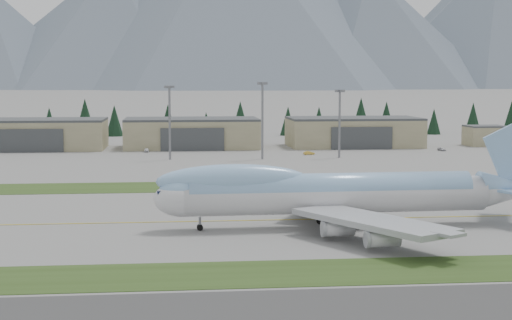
{
  "coord_description": "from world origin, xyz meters",
  "views": [
    {
      "loc": [
        -20.54,
        -135.31,
        24.65
      ],
      "look_at": [
        -4.06,
        26.24,
        8.0
      ],
      "focal_mm": 55.0,
      "sensor_mm": 36.0,
      "label": 1
    }
  ],
  "objects": [
    {
      "name": "mountain_ridge_front",
      "position": [
        -93.07,
        2212.29,
        227.64
      ],
      "size": [
        4312.67,
        1223.84,
        519.63
      ],
      "color": "#4F5C69",
      "rests_on": "ground"
    },
    {
      "name": "taxiway_line_main",
      "position": [
        0.0,
        0.0,
        0.0
      ],
      "size": [
        400.0,
        0.4,
        0.02
      ],
      "primitive_type": "cube",
      "color": "gold",
      "rests_on": "ground"
    },
    {
      "name": "ground",
      "position": [
        0.0,
        0.0,
        0.0
      ],
      "size": [
        7000.0,
        7000.0,
        0.0
      ],
      "primitive_type": "plane",
      "color": "slate",
      "rests_on": "ground"
    },
    {
      "name": "conifer_belt",
      "position": [
        4.87,
        212.58,
        7.22
      ],
      "size": [
        274.72,
        14.91,
        16.74
      ],
      "color": "black",
      "rests_on": "ground"
    },
    {
      "name": "mountain_ridge_rear",
      "position": [
        270.99,
        2900.0,
        247.21
      ],
      "size": [
        4396.3,
        1036.71,
        518.35
      ],
      "color": "#4F5C69",
      "rests_on": "ground"
    },
    {
      "name": "service_vehicle_a",
      "position": [
        -30.75,
        133.86,
        0.0
      ],
      "size": [
        1.63,
        4.0,
        1.36
      ],
      "primitive_type": "imported",
      "rotation": [
        0.0,
        0.0,
        0.01
      ],
      "color": "silver",
      "rests_on": "ground"
    },
    {
      "name": "control_shed",
      "position": [
        95.0,
        148.0,
        3.8
      ],
      "size": [
        14.0,
        12.0,
        7.6
      ],
      "color": "gray",
      "rests_on": "ground"
    },
    {
      "name": "grass_strip_far",
      "position": [
        0.0,
        45.0,
        0.0
      ],
      "size": [
        400.0,
        18.0,
        0.08
      ],
      "primitive_type": "cube",
      "color": "#2D4518",
      "rests_on": "ground"
    },
    {
      "name": "service_vehicle_c",
      "position": [
        71.45,
        128.4,
        0.0
      ],
      "size": [
        2.49,
        4.12,
        1.12
      ],
      "primitive_type": "imported",
      "rotation": [
        0.0,
        0.0,
        0.26
      ],
      "color": "silver",
      "rests_on": "ground"
    },
    {
      "name": "service_vehicle_b",
      "position": [
        23.01,
        118.96,
        0.0
      ],
      "size": [
        3.85,
        1.94,
        1.21
      ],
      "primitive_type": "imported",
      "rotation": [
        0.0,
        0.0,
        1.75
      ],
      "color": "gold",
      "rests_on": "ground"
    },
    {
      "name": "hangar_center",
      "position": [
        -15.0,
        149.9,
        5.39
      ],
      "size": [
        48.0,
        26.6,
        10.8
      ],
      "color": "gray",
      "rests_on": "ground"
    },
    {
      "name": "hangar_left",
      "position": [
        -70.0,
        149.9,
        5.39
      ],
      "size": [
        48.0,
        26.6,
        10.8
      ],
      "color": "gray",
      "rests_on": "ground"
    },
    {
      "name": "grass_strip_near",
      "position": [
        0.0,
        -38.0,
        0.0
      ],
      "size": [
        400.0,
        14.0,
        0.08
      ],
      "primitive_type": "cube",
      "color": "#2D4518",
      "rests_on": "ground"
    },
    {
      "name": "hangar_right",
      "position": [
        45.0,
        149.9,
        5.39
      ],
      "size": [
        48.0,
        26.6,
        10.8
      ],
      "color": "gray",
      "rests_on": "ground"
    },
    {
      "name": "floodlight_masts",
      "position": [
        -12.17,
        108.12,
        16.29
      ],
      "size": [
        205.86,
        7.43,
        24.51
      ],
      "color": "slate",
      "rests_on": "ground"
    },
    {
      "name": "boeing_747_freighter",
      "position": [
        5.36,
        -7.42,
        5.89
      ],
      "size": [
        67.43,
        58.54,
        17.86
      ],
      "rotation": [
        0.0,
        0.0,
        0.03
      ],
      "color": "silver",
      "rests_on": "ground"
    }
  ]
}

